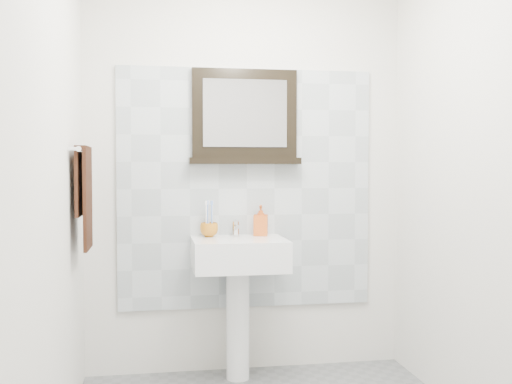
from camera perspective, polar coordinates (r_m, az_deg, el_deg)
back_wall at (r=3.78m, az=-0.93°, el=1.86°), size 2.00×0.01×2.50m
front_wall at (r=1.64m, az=10.81°, el=1.16°), size 2.00×0.01×2.50m
left_wall at (r=2.67m, az=-18.87°, el=1.52°), size 0.01×2.20×2.50m
right_wall at (r=3.07m, az=21.19°, el=1.58°), size 0.01×2.20×2.50m
splashback at (r=3.77m, az=-0.90°, el=0.33°), size 1.60×0.02×1.50m
pedestal_sink at (r=3.59m, az=-1.65°, el=-7.36°), size 0.55×0.44×0.96m
toothbrush_cup at (r=3.66m, az=-4.49°, el=-3.60°), size 0.13×0.13×0.09m
toothbrushes at (r=3.66m, az=-4.47°, el=-2.35°), size 0.05×0.04×0.21m
soap_dispenser at (r=3.71m, az=0.46°, el=-2.71°), size 0.10×0.11×0.19m
framed_mirror at (r=3.75m, az=-1.09°, el=6.96°), size 0.69×0.11×0.59m
towel_bar at (r=3.31m, az=-16.19°, el=3.86°), size 0.07×0.40×0.03m
hand_towel at (r=3.31m, az=-16.03°, el=0.23°), size 0.06×0.30×0.55m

